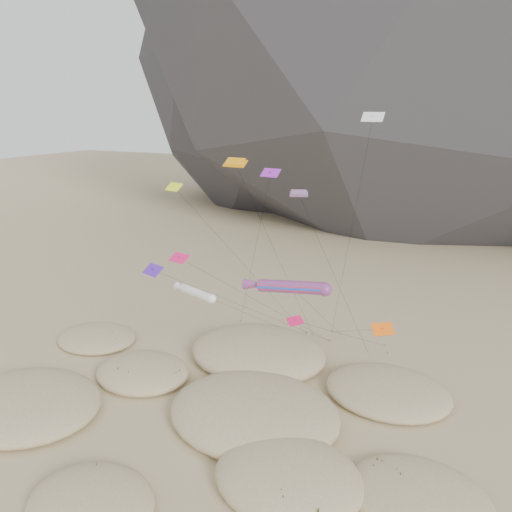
{
  "coord_description": "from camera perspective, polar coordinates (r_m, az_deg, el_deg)",
  "views": [
    {
      "loc": [
        21.48,
        -33.88,
        29.24
      ],
      "look_at": [
        -0.34,
        12.0,
        14.17
      ],
      "focal_mm": 35.0,
      "sensor_mm": 36.0,
      "label": 1
    }
  ],
  "objects": [
    {
      "name": "ground",
      "position": [
        49.64,
        -5.95,
        -19.67
      ],
      "size": [
        500.0,
        500.0,
        0.0
      ],
      "primitive_type": "plane",
      "color": "#CCB789",
      "rests_on": "ground"
    },
    {
      "name": "dunes",
      "position": [
        53.28,
        -4.47,
        -15.89
      ],
      "size": [
        53.01,
        38.49,
        3.87
      ],
      "color": "#CCB789",
      "rests_on": "ground"
    },
    {
      "name": "dune_grass",
      "position": [
        51.56,
        -3.71,
        -16.93
      ],
      "size": [
        40.44,
        28.68,
        1.56
      ],
      "color": "black",
      "rests_on": "ground"
    },
    {
      "name": "kite_stakes",
      "position": [
        67.4,
        6.04,
        -9.15
      ],
      "size": [
        20.98,
        6.92,
        0.3
      ],
      "color": "#3F2D1E",
      "rests_on": "ground"
    },
    {
      "name": "rainbow_tube_kite",
      "position": [
        46.58,
        3.7,
        -3.54
      ],
      "size": [
        8.83,
        19.88,
        14.28
      ],
      "color": "#FF1D1A",
      "rests_on": "ground"
    },
    {
      "name": "white_tube_kite",
      "position": [
        52.55,
        -6.93,
        -4.16
      ],
      "size": [
        8.57,
        18.46,
        11.53
      ],
      "color": "white",
      "rests_on": "ground"
    },
    {
      "name": "orange_parafoil",
      "position": [
        52.97,
        -2.26,
        10.33
      ],
      "size": [
        6.58,
        12.58,
        24.31
      ],
      "color": "orange",
      "rests_on": "ground"
    },
    {
      "name": "multi_parafoil",
      "position": [
        52.56,
        5.09,
        6.75
      ],
      "size": [
        7.72,
        8.88,
        21.14
      ],
      "color": "red",
      "rests_on": "ground"
    },
    {
      "name": "delta_kites",
      "position": [
        51.6,
        -0.45,
        2.06
      ],
      "size": [
        26.86,
        20.61,
        28.87
      ],
      "color": "purple",
      "rests_on": "ground"
    }
  ]
}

